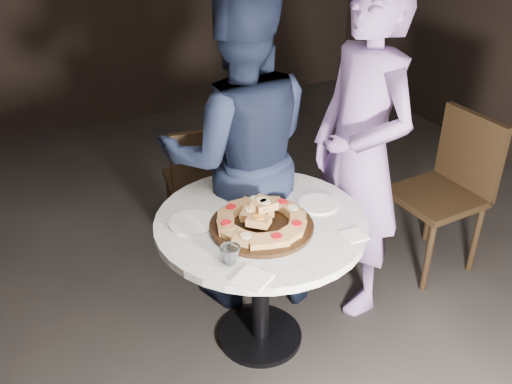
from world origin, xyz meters
The scene contains 13 objects.
floor centered at (0.00, 0.00, 0.00)m, with size 7.00×7.00×0.00m, color black.
table centered at (0.01, 0.12, 0.64)m, with size 1.06×1.06×0.79m.
serving_board centered at (-0.03, 0.05, 0.80)m, with size 0.50×0.50×0.02m, color black.
focaccia_pile centered at (-0.03, 0.05, 0.84)m, with size 0.45×0.45×0.12m.
plate_left centered at (-0.31, 0.24, 0.79)m, with size 0.23×0.23×0.01m, color white.
plate_right centered at (0.33, 0.10, 0.79)m, with size 0.20×0.20×0.01m, color white.
water_glass centered at (-0.28, -0.13, 0.83)m, with size 0.09×0.09×0.09m, color silver.
napkin_near centered at (-0.25, -0.27, 0.79)m, with size 0.14×0.14×0.01m, color white.
napkin_far centered at (0.32, -0.22, 0.79)m, with size 0.10×0.10×0.01m, color white.
chair_far centered at (0.10, 1.08, 0.53)m, with size 0.50×0.52×0.91m.
chair_right centered at (1.40, 0.21, 0.58)m, with size 0.50×0.48×1.01m.
diner_navy centered at (0.12, 0.56, 0.92)m, with size 0.89×0.69×1.83m, color black.
diner_teal centered at (0.66, 0.21, 0.94)m, with size 0.69×0.45×1.89m, color #866BA8.
Camera 1 is at (-1.13, -1.94, 2.31)m, focal length 40.00 mm.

